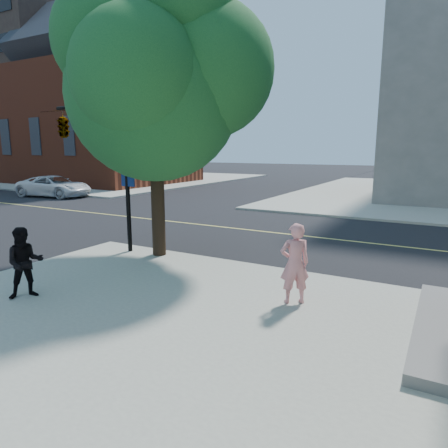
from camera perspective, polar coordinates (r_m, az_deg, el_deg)
The scene contains 11 objects.
ground at distance 13.26m, azimuth -12.80°, elevation -3.44°, with size 140.00×140.00×0.00m, color black.
road_ew at distance 16.77m, azimuth -2.48°, elevation -0.20°, with size 140.00×9.00×0.01m, color black.
road_ns at distance 17.37m, azimuth -26.41°, elevation -0.94°, with size 9.00×140.00×0.01m, color black.
sidewalk_nw at distance 44.44m, azimuth -16.33°, elevation 6.28°, with size 26.00×25.00×0.12m, color #A4A393.
church at distance 39.94m, azimuth -17.47°, elevation 16.01°, with size 15.20×12.00×14.40m.
office_block at distance 51.79m, azimuth -23.78°, elevation 16.45°, with size 12.00×14.08×18.00m.
man_on_phone at distance 8.10m, azimuth 10.04°, elevation -5.56°, with size 0.60×0.39×1.63m, color pink.
pedestrian at distance 9.26m, azimuth -26.49°, elevation -4.95°, with size 0.72×0.56×1.49m, color black.
street_tree at distance 11.62m, azimuth -9.37°, elevation 20.40°, with size 5.89×5.35×7.82m.
signal_pole at distance 13.73m, azimuth -20.85°, elevation 12.68°, with size 4.00×0.46×4.53m.
car_a at distance 28.94m, azimuth -23.03°, elevation 4.96°, with size 2.31×5.01×1.39m, color white.
Camera 1 is at (8.70, -9.48, 3.19)m, focal length 32.10 mm.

